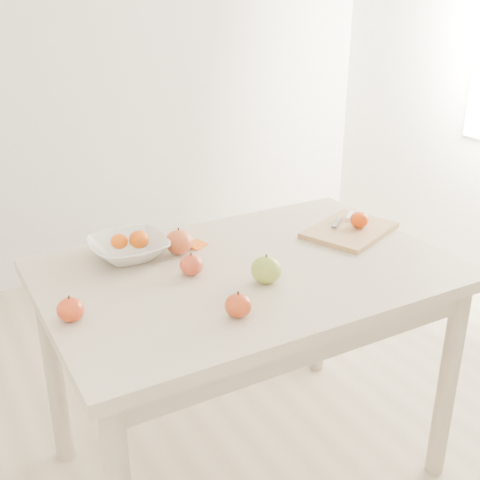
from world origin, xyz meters
TOP-DOWN VIEW (x-y plane):
  - ground at (0.00, 0.00)m, footprint 3.50×3.50m
  - table at (0.00, 0.00)m, footprint 1.20×0.80m
  - cutting_board at (0.44, 0.07)m, footprint 0.36×0.32m
  - board_tangerine at (0.47, 0.06)m, footprint 0.06×0.06m
  - fruit_bowl at (-0.28, 0.24)m, footprint 0.24×0.24m
  - bowl_tangerine_near at (-0.31, 0.25)m, footprint 0.05×0.05m
  - bowl_tangerine_far at (-0.25, 0.23)m, footprint 0.06×0.06m
  - orange_peel_a at (-0.07, 0.21)m, footprint 0.07×0.07m
  - orange_peel_b at (-0.08, 0.23)m, footprint 0.05×0.04m
  - paring_knife at (0.48, 0.14)m, footprint 0.16×0.10m
  - apple_green at (-0.00, -0.11)m, footprint 0.09×0.09m
  - apple_red_b at (-0.17, 0.04)m, footprint 0.07×0.07m
  - apple_red_a at (-0.14, 0.19)m, footprint 0.09×0.09m
  - apple_red_c at (-0.17, -0.24)m, footprint 0.07×0.07m
  - apple_red_d at (-0.54, -0.05)m, footprint 0.07×0.07m

SIDE VIEW (x-z plane):
  - ground at x=0.00m, z-range 0.00..0.00m
  - table at x=0.00m, z-range 0.28..1.03m
  - orange_peel_a at x=-0.07m, z-range 0.75..0.76m
  - orange_peel_b at x=-0.08m, z-range 0.75..0.76m
  - cutting_board at x=0.44m, z-range 0.75..0.77m
  - paring_knife at x=0.48m, z-range 0.77..0.78m
  - fruit_bowl at x=-0.28m, z-range 0.75..0.81m
  - apple_red_b at x=-0.17m, z-range 0.75..0.81m
  - apple_red_d at x=-0.54m, z-range 0.75..0.81m
  - apple_red_c at x=-0.17m, z-range 0.75..0.81m
  - apple_red_a at x=-0.14m, z-range 0.75..0.83m
  - apple_green at x=0.00m, z-range 0.75..0.83m
  - board_tangerine at x=0.47m, z-range 0.77..0.82m
  - bowl_tangerine_near at x=-0.31m, z-range 0.78..0.83m
  - bowl_tangerine_far at x=-0.25m, z-range 0.78..0.84m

